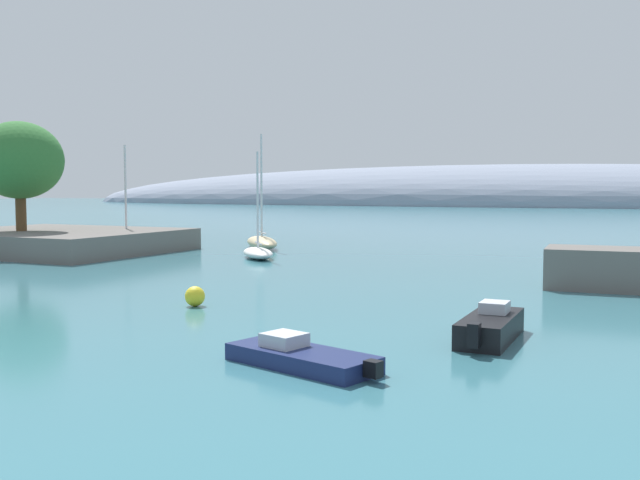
% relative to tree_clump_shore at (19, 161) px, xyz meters
% --- Properties ---
extents(shore_outcrop, '(18.46, 15.46, 1.79)m').
position_rel_tree_clump_shore_xyz_m(shore_outcrop, '(1.69, 1.95, -6.63)').
color(shore_outcrop, '#66605B').
rests_on(shore_outcrop, ground).
extents(tree_clump_shore, '(6.98, 6.98, 8.90)m').
position_rel_tree_clump_shore_xyz_m(tree_clump_shore, '(0.00, 0.00, 0.00)').
color(tree_clump_shore, brown).
rests_on(tree_clump_shore, shore_outcrop).
extents(distant_ridge, '(319.19, 61.05, 26.09)m').
position_rel_tree_clump_shore_xyz_m(distant_ridge, '(0.21, 190.33, -7.53)').
color(distant_ridge, gray).
rests_on(distant_ridge, ground).
extents(sailboat_teal_near_shore, '(6.04, 6.85, 8.99)m').
position_rel_tree_clump_shore_xyz_m(sailboat_teal_near_shore, '(5.52, 6.29, -7.03)').
color(sailboat_teal_near_shore, '#1E6B70').
rests_on(sailboat_teal_near_shore, water).
extents(sailboat_sand_mid_mooring, '(6.79, 7.66, 9.98)m').
position_rel_tree_clump_shore_xyz_m(sailboat_sand_mid_mooring, '(15.75, 11.92, -6.91)').
color(sailboat_sand_mid_mooring, '#C6B284').
rests_on(sailboat_sand_mid_mooring, water).
extents(sailboat_white_outer_mooring, '(5.13, 5.60, 8.01)m').
position_rel_tree_clump_shore_xyz_m(sailboat_white_outer_mooring, '(19.93, 3.96, -7.03)').
color(sailboat_white_outer_mooring, white).
rests_on(sailboat_white_outer_mooring, water).
extents(motorboat_black_foreground, '(1.56, 4.96, 1.25)m').
position_rel_tree_clump_shore_xyz_m(motorboat_black_foreground, '(41.76, -18.03, -7.06)').
color(motorboat_black_foreground, black).
rests_on(motorboat_black_foreground, water).
extents(motorboat_navy_alongside_breakwater, '(5.33, 3.08, 0.90)m').
position_rel_tree_clump_shore_xyz_m(motorboat_navy_alongside_breakwater, '(37.45, -24.07, -7.23)').
color(motorboat_navy_alongside_breakwater, navy).
rests_on(motorboat_navy_alongside_breakwater, water).
extents(mooring_buoy_yellow, '(0.90, 0.90, 0.90)m').
position_rel_tree_clump_shore_xyz_m(mooring_buoy_yellow, '(28.35, -16.34, -7.08)').
color(mooring_buoy_yellow, yellow).
rests_on(mooring_buoy_yellow, water).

